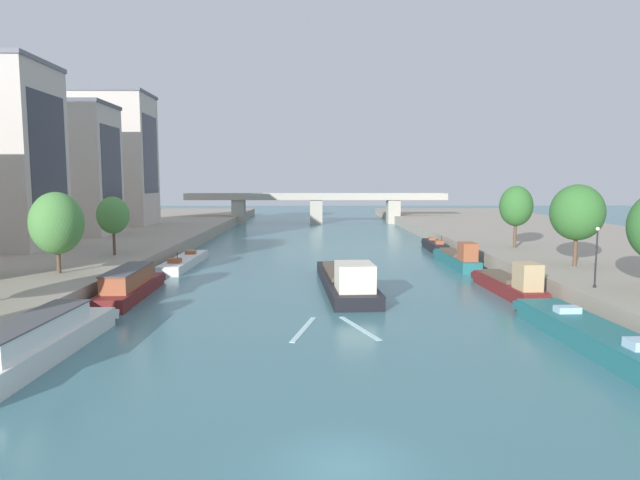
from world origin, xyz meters
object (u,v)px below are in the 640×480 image
(lamppost_right_bank, at_px, (596,254))
(bridge_far, at_px, (316,204))
(tree_left_past_mid, at_px, (57,223))
(tree_left_midway, at_px, (113,215))
(moored_boat_left_far, at_px, (185,261))
(moored_boat_right_lone, at_px, (593,335))
(moored_boat_right_gap_after, at_px, (457,258))
(moored_boat_left_downstream, at_px, (130,285))
(moored_boat_left_gap_after, at_px, (40,341))
(moored_boat_right_far, at_px, (510,284))
(moored_boat_right_near, at_px, (435,246))
(tree_right_nearest, at_px, (516,206))
(tree_right_third, at_px, (577,213))
(barge_midriver, at_px, (346,280))

(lamppost_right_bank, distance_m, bridge_far, 86.71)
(tree_left_past_mid, bearing_deg, tree_left_midway, 87.37)
(moored_boat_left_far, height_order, tree_left_midway, tree_left_midway)
(moored_boat_right_lone, bearing_deg, lamppost_right_bank, 62.00)
(moored_boat_left_far, distance_m, moored_boat_right_gap_after, 30.92)
(moored_boat_right_lone, relative_size, tree_left_past_mid, 2.32)
(moored_boat_left_downstream, distance_m, tree_left_midway, 14.75)
(moored_boat_left_gap_after, height_order, moored_boat_right_lone, moored_boat_left_gap_after)
(lamppost_right_bank, relative_size, bridge_far, 0.07)
(moored_boat_left_far, xyz_separation_m, moored_boat_right_far, (31.10, -16.32, 0.44))
(moored_boat_left_far, relative_size, moored_boat_right_near, 1.37)
(moored_boat_left_downstream, distance_m, tree_right_nearest, 43.15)
(moored_boat_right_far, bearing_deg, lamppost_right_bank, -56.87)
(moored_boat_left_far, distance_m, tree_right_third, 40.92)
(bridge_far, bearing_deg, moored_boat_left_gap_after, -99.37)
(tree_left_past_mid, relative_size, tree_right_nearest, 0.95)
(tree_right_nearest, bearing_deg, moored_boat_left_downstream, -154.77)
(moored_boat_left_far, bearing_deg, barge_midriver, -38.73)
(tree_left_past_mid, relative_size, tree_right_third, 0.92)
(moored_boat_left_downstream, xyz_separation_m, tree_right_nearest, (38.70, 18.24, 5.63))
(moored_boat_right_far, distance_m, tree_left_past_mid, 38.29)
(moored_boat_right_near, relative_size, bridge_far, 0.18)
(moored_boat_right_gap_after, bearing_deg, moored_boat_right_lone, -90.43)
(moored_boat_right_gap_after, relative_size, tree_right_third, 1.75)
(moored_boat_right_near, xyz_separation_m, tree_left_midway, (-37.90, -17.44, 5.36))
(moored_boat_left_gap_after, bearing_deg, lamppost_right_bank, 15.88)
(moored_boat_right_lone, bearing_deg, moored_boat_right_gap_after, 89.57)
(moored_boat_left_downstream, xyz_separation_m, moored_boat_left_far, (0.49, 16.83, -0.54))
(moored_boat_right_near, distance_m, tree_left_past_mid, 48.29)
(tree_left_midway, relative_size, tree_right_third, 0.83)
(moored_boat_right_far, height_order, lamppost_right_bank, lamppost_right_bank)
(moored_boat_right_far, distance_m, tree_left_midway, 39.65)
(moored_boat_right_near, bearing_deg, bridge_far, 108.18)
(moored_boat_left_downstream, xyz_separation_m, lamppost_right_bank, (35.53, -5.52, 3.20))
(tree_left_midway, distance_m, lamppost_right_bank, 45.20)
(barge_midriver, height_order, tree_right_nearest, tree_right_nearest)
(barge_midriver, relative_size, bridge_far, 0.33)
(moored_boat_left_gap_after, height_order, tree_left_midway, tree_left_midway)
(tree_right_nearest, height_order, lamppost_right_bank, tree_right_nearest)
(tree_right_nearest, distance_m, lamppost_right_bank, 24.09)
(moored_boat_left_downstream, height_order, moored_boat_right_far, moored_boat_right_far)
(moored_boat_right_near, bearing_deg, moored_boat_left_downstream, -136.86)
(moored_boat_right_far, height_order, tree_left_past_mid, tree_left_past_mid)
(tree_right_nearest, bearing_deg, moored_boat_left_gap_after, -138.61)
(moored_boat_left_gap_after, relative_size, moored_boat_right_far, 1.22)
(moored_boat_left_gap_after, distance_m, tree_left_midway, 29.23)
(moored_boat_right_lone, bearing_deg, tree_left_past_mid, 158.18)
(lamppost_right_bank, xyz_separation_m, bridge_far, (-19.53, 84.48, 0.16))
(barge_midriver, height_order, tree_left_past_mid, tree_left_past_mid)
(tree_right_third, bearing_deg, tree_right_nearest, 91.27)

